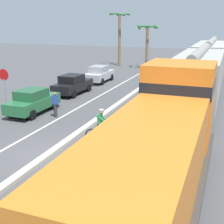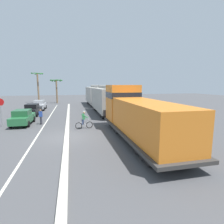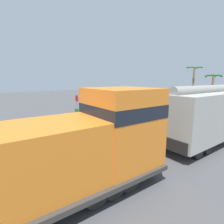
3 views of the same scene
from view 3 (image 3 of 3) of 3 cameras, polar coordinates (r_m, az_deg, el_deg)
name	(u,v)px [view 3 (image 3 of 3)]	position (r m, az deg, el deg)	size (l,w,h in m)	color
ground_plane	(45,150)	(12.51, -21.10, -11.56)	(120.00, 120.00, 0.00)	#4C4C4F
median_curb	(117,133)	(14.97, 1.79, -6.85)	(0.36, 36.00, 0.16)	beige
lane_stripe	(102,128)	(16.88, -3.18, -5.10)	(0.14, 36.00, 0.01)	silver
locomotive	(41,162)	(6.69, -22.21, -14.74)	(3.10, 11.61, 4.20)	orange
hopper_car_lead	(213,114)	(14.89, 29.98, -0.47)	(2.90, 10.60, 4.18)	#A7A49C
parked_car_green	(88,116)	(18.35, -7.98, -1.30)	(1.88, 4.22, 1.62)	#286B3D
parked_car_black	(130,110)	(21.82, 5.78, 0.66)	(1.97, 4.27, 1.62)	black
parked_car_silver	(160,106)	(25.83, 15.27, 1.89)	(1.85, 4.21, 1.62)	#B7BABF
cyclist	(89,138)	(11.64, -7.62, -8.31)	(1.70, 0.51, 1.71)	black
stop_sign	(77,103)	(19.73, -11.41, 2.99)	(0.76, 0.08, 2.88)	gray
palm_tree_near	(213,81)	(33.41, 30.08, 8.65)	(2.75, 2.79, 5.61)	#846647
palm_tree_far	(194,77)	(36.55, 25.17, 10.18)	(2.42, 2.39, 7.07)	#846647
pedestrian_by_cars	(94,119)	(16.64, -5.80, -2.38)	(0.34, 0.22, 1.62)	#33333D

